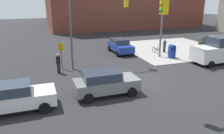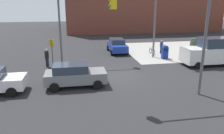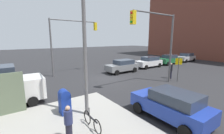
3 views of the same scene
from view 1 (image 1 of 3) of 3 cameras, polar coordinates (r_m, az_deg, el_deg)
ground_plane at (r=17.23m, az=7.36°, el=-3.44°), size 120.00×120.00×0.00m
sidewalk_corner at (r=29.14m, az=15.44°, el=4.79°), size 12.00×12.00×0.01m
traffic_signal_nw_corner at (r=19.52m, az=-4.74°, el=13.08°), size 5.44×0.36×6.50m
traffic_signal_se_corner at (r=13.77m, az=25.10°, el=9.80°), size 6.00×0.36×6.50m
street_lamp_corner at (r=23.43m, az=13.42°, el=13.60°), size 0.61×2.67×8.00m
warning_sign_two_way at (r=19.83m, az=-13.16°, el=4.00°), size 0.48×0.48×2.40m
mailbox_blue at (r=24.21m, az=15.39°, el=4.11°), size 0.56×0.64×1.43m
sedan_gray at (r=14.35m, az=-1.77°, el=-4.09°), size 4.22×2.02×1.62m
sedan_white at (r=13.53m, az=-24.33°, el=-7.12°), size 4.40×2.02×1.62m
hatchback_blue at (r=25.52m, az=2.17°, el=5.59°), size 2.02×4.17×1.62m
van_white_delivery at (r=23.84m, az=26.47°, el=3.96°), size 5.40×2.32×2.62m
pedestrian_crossing at (r=26.47m, az=13.57°, el=5.45°), size 0.36×0.36×1.56m
pedestrian_waiting at (r=18.93m, az=-13.83°, el=0.98°), size 0.36×0.36×1.72m
bicycle_leaning_on_fence at (r=25.78m, az=11.48°, el=4.24°), size 0.05×1.75×0.97m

